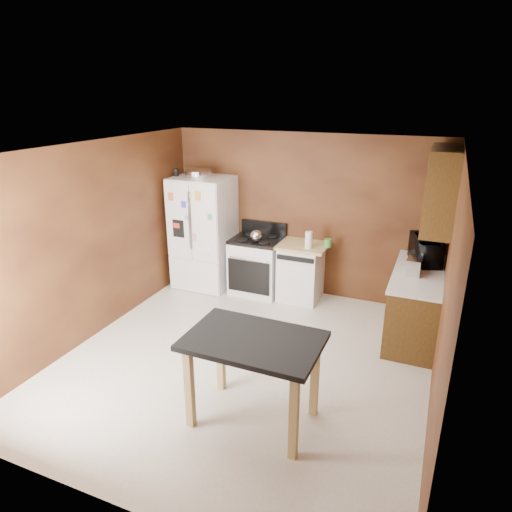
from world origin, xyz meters
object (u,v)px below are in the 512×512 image
Objects in this scene: toaster at (414,266)px; dishwasher at (301,271)px; green_canister at (328,243)px; gas_range at (257,265)px; paper_towel at (309,240)px; microwave at (426,251)px; island at (253,351)px; kettle at (256,236)px; refrigerator at (204,233)px; pen_cup at (176,173)px; roasting_pan at (199,173)px.

toaster is 0.32× the size of dishwasher.
green_canister is at bearing 157.28° from toaster.
dishwasher is (-1.65, 0.59, -0.55)m from toaster.
paper_towel is at bearing -6.78° from gas_range.
island is (-1.33, -2.73, -0.29)m from microwave.
kettle reaches higher than island.
dishwasher is at bearing 2.99° from refrigerator.
pen_cup is 0.46× the size of paper_towel.
paper_towel is 2.75m from island.
gas_range is 0.87× the size of island.
green_canister is at bearing 31.79° from paper_towel.
roasting_pan is 3.48m from toaster.
toaster is at bearing 61.45° from island.
microwave is 3.05m from island.
paper_towel is 0.86× the size of toaster.
island is (2.05, -2.77, -0.13)m from refrigerator.
microwave is at bearing -6.19° from green_canister.
gas_range is (-2.47, 0.10, -0.60)m from microwave.
roasting_pan is at bearing -177.63° from dishwasher.
gas_range is 1.24× the size of dishwasher.
gas_range is 3.07m from island.
toaster is 2.50m from gas_range.
microwave is (1.36, -0.15, 0.11)m from green_canister.
green_canister is 2.88m from island.
paper_towel is 1.58m from toaster.
dishwasher is (-0.39, -0.03, -0.50)m from green_canister.
refrigerator is at bearing 70.91° from microwave.
toaster is at bearing 149.61° from microwave.
microwave is at bearing -3.97° from dishwasher.
refrigerator reaches higher than kettle.
toaster is (3.33, -0.52, -0.85)m from roasting_pan.
roasting_pan is 2.26m from green_canister.
toaster is (1.26, -0.62, 0.05)m from green_canister.
refrigerator is 1.42× the size of island.
island is at bearing -115.15° from toaster.
green_canister is 0.63m from dishwasher.
roasting_pan is at bearing 70.66° from microwave.
toaster reaches higher than green_canister.
pen_cup is at bearing -175.72° from dishwasher.
island is (0.03, -2.88, -0.18)m from green_canister.
roasting_pan is 2.30× the size of kettle.
toaster is 1.84m from dishwasher.
dishwasher is at bearing 98.41° from island.
paper_towel is at bearing 166.24° from toaster.
green_canister is 1.41m from toaster.
pen_cup reaches higher than island.
paper_towel is 0.20× the size of island.
refrigerator is (-0.96, 0.10, -0.09)m from kettle.
roasting_pan is at bearing 178.20° from paper_towel.
pen_cup reaches higher than dishwasher.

